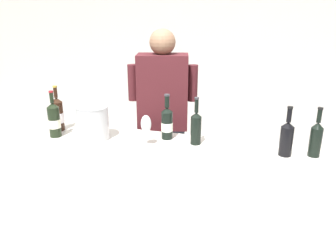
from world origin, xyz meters
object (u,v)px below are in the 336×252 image
Objects in this scene: wine_bottle_2 at (196,127)px; wine_bottle_3 at (167,123)px; wine_bottle_5 at (316,138)px; wine_bottle_0 at (58,114)px; wine_glass at (146,125)px; ice_bucket at (93,122)px; wine_bottle_4 at (287,137)px; person_server at (163,133)px; wine_bottle_1 at (54,120)px.

wine_bottle_2 reaches higher than wine_bottle_3.
wine_bottle_3 is 0.96m from wine_bottle_5.
wine_bottle_2 is (1.05, 0.02, -0.00)m from wine_bottle_0.
wine_glass is 0.40m from ice_bucket.
wine_bottle_0 is 1.79m from wine_bottle_5.
wine_bottle_0 reaches higher than wine_bottle_5.
person_server reaches higher than wine_bottle_4.
wine_bottle_1 is at bearing -175.06° from wine_bottle_5.
wine_bottle_5 is 1.46m from ice_bucket.
ice_bucket is (-0.49, -0.15, 0.00)m from wine_bottle_3.
person_server is (-1.12, 0.46, -0.25)m from wine_bottle_5.
wine_bottle_2 is (1.00, 0.14, -0.00)m from wine_bottle_1.
wine_bottle_3 is at bearing -69.08° from person_server.
wine_bottle_1 reaches higher than wine_bottle_5.
ice_bucket is (0.34, -0.09, -0.00)m from wine_bottle_0.
wine_bottle_1 is at bearing -166.70° from wine_bottle_3.
wine_bottle_0 reaches higher than wine_bottle_3.
ice_bucket is (-0.71, -0.10, 0.00)m from wine_bottle_2.
wine_bottle_1 is 0.69m from wine_glass.
wine_bottle_1 is 1.01m from wine_bottle_2.
wine_bottle_2 is at bearing -179.34° from wine_bottle_5.
wine_bottle_1 is 0.29m from ice_bucket.
wine_bottle_0 is 0.87m from person_server.
wine_bottle_0 is 0.75m from wine_glass.
wine_bottle_0 is 1.05m from wine_bottle_2.
wine_bottle_4 reaches higher than wine_glass.
person_server reaches higher than ice_bucket.
wine_bottle_2 is at bearing -11.22° from wine_bottle_3.
wine_bottle_5 reaches higher than ice_bucket.
wine_bottle_4 is 1.01× the size of wine_bottle_5.
wine_bottle_3 is at bearing 177.97° from wine_bottle_5.
wine_bottle_0 reaches higher than wine_bottle_2.
wine_bottle_3 reaches higher than wine_bottle_4.
wine_bottle_4 is at bearing -2.94° from wine_bottle_2.
wine_bottle_2 reaches higher than wine_bottle_5.
wine_bottle_4 is 0.18m from wine_bottle_5.
person_server is (-0.38, 0.47, -0.25)m from wine_bottle_2.
wine_bottle_3 is at bearing 168.78° from wine_bottle_2.
wine_bottle_4 is at bearing -167.52° from wine_bottle_5.
wine_bottle_0 is 0.14m from wine_bottle_1.
person_server is (0.62, 0.61, -0.25)m from wine_bottle_1.
wine_bottle_4 reaches higher than ice_bucket.
wine_bottle_2 reaches higher than ice_bucket.
wine_bottle_4 is at bearing 5.97° from wine_glass.
wine_bottle_2 is 1.01× the size of wine_bottle_3.
person_server is at bearing 128.94° from wine_bottle_2.
wine_glass is at bearing -2.49° from ice_bucket.
wine_bottle_4 is at bearing -0.43° from wine_bottle_0.
wine_bottle_1 is 1.04× the size of wine_bottle_3.
wine_bottle_1 is 1.39× the size of ice_bucket.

